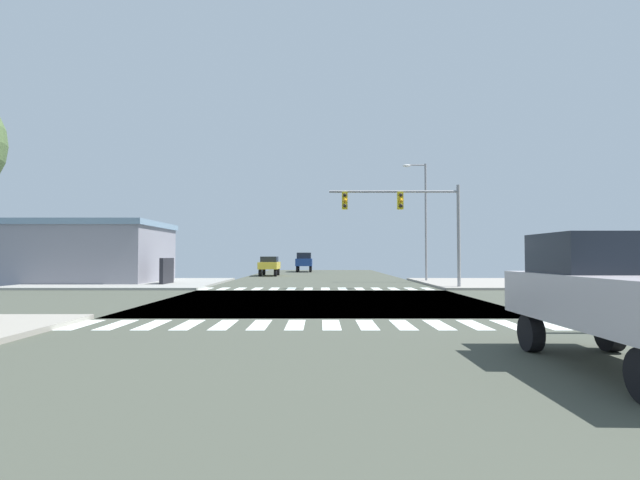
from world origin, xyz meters
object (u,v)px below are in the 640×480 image
at_px(pickup_crossing_2, 616,293).
at_px(bank_building, 71,252).
at_px(suv_queued_1, 303,260).
at_px(sedan_leading_1, 268,264).
at_px(traffic_signal_mast, 405,211).
at_px(street_lamp, 421,212).

bearing_deg(pickup_crossing_2, bank_building, 131.49).
height_order(suv_queued_1, sedan_leading_1, suv_queued_1).
relative_size(bank_building, sedan_leading_1, 3.27).
relative_size(traffic_signal_mast, pickup_crossing_2, 1.51).
relative_size(street_lamp, bank_building, 0.62).
bearing_deg(suv_queued_1, street_lamp, 112.43).
relative_size(pickup_crossing_2, suv_queued_1, 1.11).
distance_m(street_lamp, suv_queued_1, 25.25).
distance_m(suv_queued_1, sedan_leading_1, 12.06).
relative_size(traffic_signal_mast, street_lamp, 0.88).
distance_m(pickup_crossing_2, sedan_leading_1, 39.45).
bearing_deg(sedan_leading_1, suv_queued_1, -104.41).
height_order(traffic_signal_mast, pickup_crossing_2, traffic_signal_mast).
xyz_separation_m(traffic_signal_mast, sedan_leading_1, (-10.04, 18.43, -3.46)).
xyz_separation_m(street_lamp, bank_building, (-25.22, -1.10, -3.00)).
height_order(bank_building, suv_queued_1, bank_building).
height_order(pickup_crossing_2, sedan_leading_1, pickup_crossing_2).
height_order(traffic_signal_mast, suv_queued_1, traffic_signal_mast).
relative_size(suv_queued_1, sedan_leading_1, 1.07).
bearing_deg(bank_building, traffic_signal_mast, -14.63).
distance_m(traffic_signal_mast, sedan_leading_1, 21.26).
bearing_deg(street_lamp, bank_building, -177.51).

